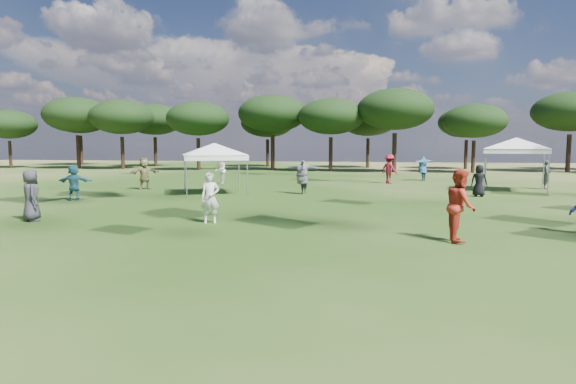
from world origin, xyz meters
name	(u,v)px	position (x,y,z in m)	size (l,w,h in m)	color
tree_line	(384,115)	(2.39, 47.41, 5.42)	(108.78, 17.63, 7.77)	black
tent_left	(214,145)	(-6.73, 22.82, 2.47)	(5.75, 5.75, 2.89)	gray
tent_right	(516,140)	(8.89, 27.12, 2.77)	(6.26, 6.26, 3.20)	gray
festival_crowd	(343,178)	(-0.19, 23.34, 0.87)	(29.16, 23.32, 1.89)	navy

